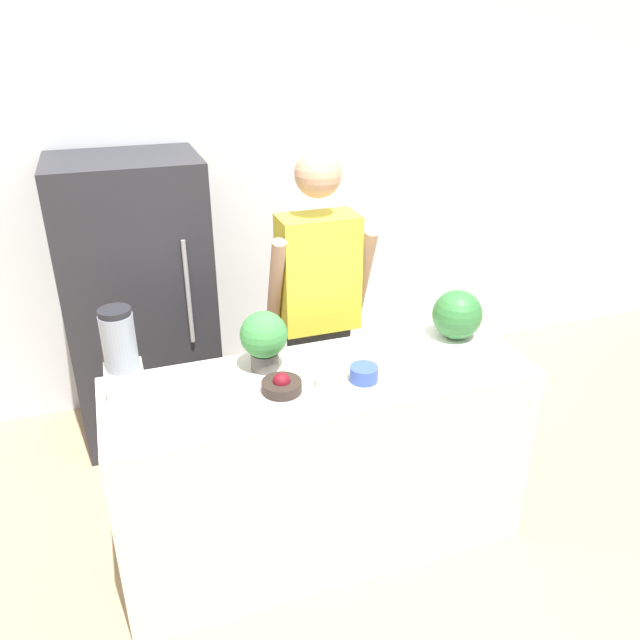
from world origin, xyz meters
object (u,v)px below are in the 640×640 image
object	(u,v)px
person	(318,313)
watermelon	(457,315)
bowl_small_blue	(364,374)
blender	(121,356)
bowl_cherries	(282,385)
bowl_cream	(330,379)
potted_plant	(264,338)
refrigerator	(141,303)

from	to	relation	value
person	watermelon	size ratio (longest dim) A/B	7.56
person	watermelon	xyz separation A→B (m)	(0.50, -0.52, 0.15)
bowl_small_blue	blender	size ratio (longest dim) A/B	0.32
watermelon	bowl_cherries	xyz separation A→B (m)	(-0.90, -0.17, -0.10)
bowl_cream	blender	bearing A→B (deg)	164.68
bowl_cherries	bowl_small_blue	bearing A→B (deg)	-5.30
watermelon	bowl_cream	distance (m)	0.74
person	bowl_cherries	xyz separation A→B (m)	(-0.40, -0.69, 0.05)
blender	potted_plant	bearing A→B (deg)	1.36
refrigerator	person	size ratio (longest dim) A/B	0.95
person	bowl_cherries	bearing A→B (deg)	-119.86
blender	bowl_small_blue	bearing A→B (deg)	-13.22
bowl_small_blue	blender	distance (m)	0.98
watermelon	potted_plant	size ratio (longest dim) A/B	0.87
watermelon	bowl_cream	bearing A→B (deg)	-164.29
bowl_cream	potted_plant	world-z (taller)	potted_plant
bowl_cream	blender	world-z (taller)	blender
refrigerator	bowl_small_blue	size ratio (longest dim) A/B	13.74
bowl_cherries	blender	bearing A→B (deg)	162.37
person	bowl_cherries	distance (m)	0.80
refrigerator	bowl_cream	world-z (taller)	refrigerator
refrigerator	bowl_cream	distance (m)	1.51
bowl_cream	bowl_small_blue	world-z (taller)	bowl_cream
bowl_cherries	blender	xyz separation A→B (m)	(-0.60, 0.19, 0.15)
person	blender	world-z (taller)	person
person	bowl_cream	bearing A→B (deg)	-105.59
watermelon	potted_plant	xyz separation A→B (m)	(-0.92, 0.03, 0.02)
bowl_cherries	bowl_small_blue	world-z (taller)	bowl_cherries
bowl_cream	potted_plant	size ratio (longest dim) A/B	0.43
bowl_cherries	potted_plant	distance (m)	0.24
watermelon	blender	bearing A→B (deg)	179.25
bowl_small_blue	potted_plant	bearing A→B (deg)	147.12
bowl_cream	blender	distance (m)	0.84
bowl_cherries	blender	distance (m)	0.64
bowl_cream	blender	xyz separation A→B (m)	(-0.79, 0.22, 0.14)
bowl_cherries	bowl_cream	xyz separation A→B (m)	(0.20, -0.03, 0.01)
bowl_cherries	potted_plant	size ratio (longest dim) A/B	0.62
refrigerator	potted_plant	distance (m)	1.23
blender	watermelon	bearing A→B (deg)	-0.75
bowl_cream	bowl_small_blue	bearing A→B (deg)	-1.66
refrigerator	blender	size ratio (longest dim) A/B	4.39
bowl_cherries	potted_plant	world-z (taller)	potted_plant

